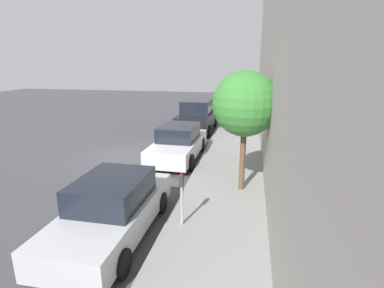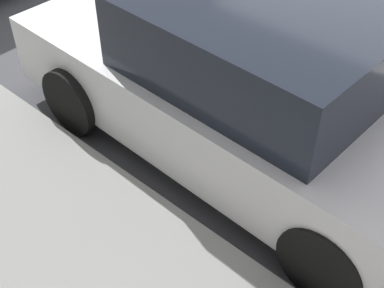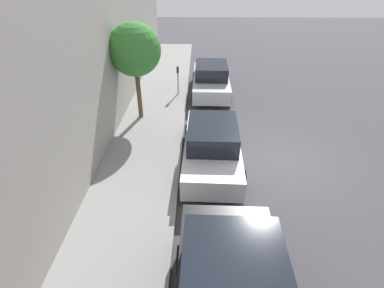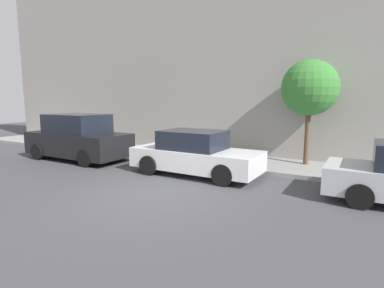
% 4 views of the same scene
% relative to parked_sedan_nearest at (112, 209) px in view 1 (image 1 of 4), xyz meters
% --- Properties ---
extents(ground_plane, '(60.00, 60.00, 0.00)m').
position_rel_parked_sedan_nearest_xyz_m(ground_plane, '(-2.28, 6.22, -0.73)').
color(ground_plane, '#424247').
extents(sidewalk, '(2.68, 32.00, 0.15)m').
position_rel_parked_sedan_nearest_xyz_m(sidewalk, '(2.56, 6.22, -0.65)').
color(sidewalk, gray).
rests_on(sidewalk, ground_plane).
extents(building_facade, '(2.00, 32.00, 10.61)m').
position_rel_parked_sedan_nearest_xyz_m(building_facade, '(4.90, 6.22, 4.58)').
color(building_facade, gray).
rests_on(building_facade, ground_plane).
extents(parked_sedan_nearest, '(1.92, 4.52, 1.54)m').
position_rel_parked_sedan_nearest_xyz_m(parked_sedan_nearest, '(0.00, 0.00, 0.00)').
color(parked_sedan_nearest, '#B7BABF').
rests_on(parked_sedan_nearest, ground_plane).
extents(parked_sedan_second, '(1.92, 4.54, 1.54)m').
position_rel_parked_sedan_nearest_xyz_m(parked_sedan_second, '(0.16, 6.41, -0.00)').
color(parked_sedan_second, silver).
rests_on(parked_sedan_second, ground_plane).
extents(parked_suv_third, '(2.08, 4.83, 1.98)m').
position_rel_parked_sedan_nearest_xyz_m(parked_suv_third, '(0.02, 12.17, 0.20)').
color(parked_suv_third, black).
rests_on(parked_suv_third, ground_plane).
extents(parking_meter_near, '(0.11, 0.15, 1.43)m').
position_rel_parked_sedan_nearest_xyz_m(parking_meter_near, '(1.67, 0.58, 0.30)').
color(parking_meter_near, '#ADADB2').
rests_on(parking_meter_near, sidewalk).
extents(street_tree, '(2.06, 2.06, 3.91)m').
position_rel_parked_sedan_nearest_xyz_m(street_tree, '(3.13, 3.20, 2.29)').
color(street_tree, brown).
rests_on(street_tree, sidewalk).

